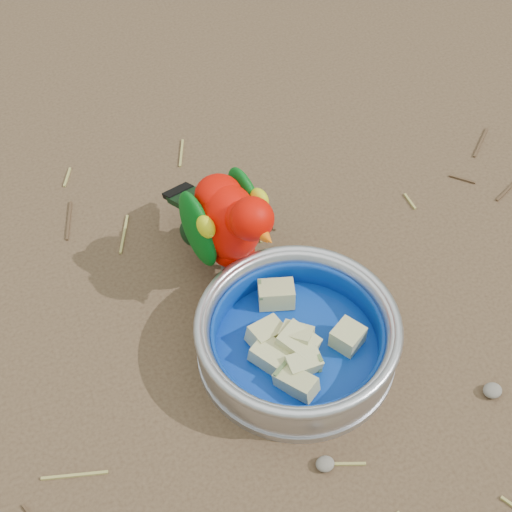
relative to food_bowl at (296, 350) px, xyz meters
name	(u,v)px	position (x,y,z in m)	size (l,w,h in m)	color
ground	(280,402)	(-0.04, -0.05, -0.01)	(60.00, 60.00, 0.00)	#503B28
food_bowl	(296,350)	(0.00, 0.00, 0.00)	(0.23, 0.23, 0.02)	#B2B2BA
bowl_wall	(297,335)	(0.00, 0.00, 0.03)	(0.23, 0.23, 0.04)	#B2B2BA
fruit_wedges	(297,339)	(0.00, 0.00, 0.02)	(0.14, 0.14, 0.03)	#BEBC7C
lory_parrot	(228,229)	(-0.03, 0.14, 0.07)	(0.09, 0.19, 0.16)	#D30900
ground_debris	(257,404)	(-0.07, -0.05, -0.01)	(0.90, 0.80, 0.01)	#9D924A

